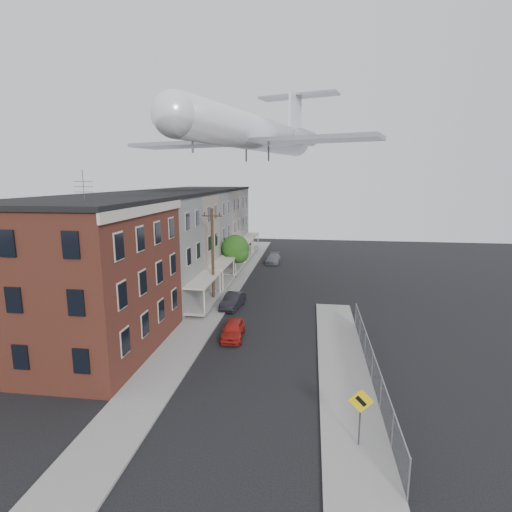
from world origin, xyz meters
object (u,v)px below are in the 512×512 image
Objects in this scene: warning_sign at (360,409)px; airplane at (256,133)px; car_near at (233,330)px; car_far at (273,259)px; utility_pole at (213,255)px; street_tree at (236,250)px; car_mid at (233,301)px.

airplane reaches higher than warning_sign.
car_far is at bearing 85.78° from car_near.
utility_pole is 9.32m from car_near.
utility_pole is at bearing -100.23° from car_far.
airplane is at bearing -30.42° from street_tree.
airplane reaches higher than car_near.
utility_pole is 10.00m from street_tree.
car_far is (3.80, 19.26, -4.04)m from utility_pole.
warning_sign is 0.74× the size of car_near.
street_tree is 13.25m from airplane.
street_tree is 18.10m from car_near.
street_tree is 1.37× the size of car_near.
utility_pole reaches higher than car_far.
car_mid is (-9.20, 18.23, -1.22)m from warning_sign.
utility_pole is 14.72m from airplane.
street_tree is 1.29× the size of car_mid.
airplane is (2.48, -1.46, 12.93)m from street_tree.
airplane is at bearing -94.32° from car_far.
airplane is (2.81, 8.47, 11.71)m from utility_pole.
car_mid reaches higher than car_far.
airplane is at bearing 71.64° from utility_pole.
car_near is at bearing 124.66° from warning_sign.
street_tree is at bearing 110.58° from warning_sign.
utility_pole is at bearing 164.99° from car_mid.
airplane is (0.81, 9.26, 15.72)m from car_mid.
airplane is at bearing 91.74° from car_mid.
street_tree reaches higher than warning_sign.
utility_pole is 4.55m from car_mid.
car_mid is 20.14m from car_far.
car_mid is 18.26m from airplane.
car_mid reaches higher than car_near.
airplane reaches higher than car_far.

